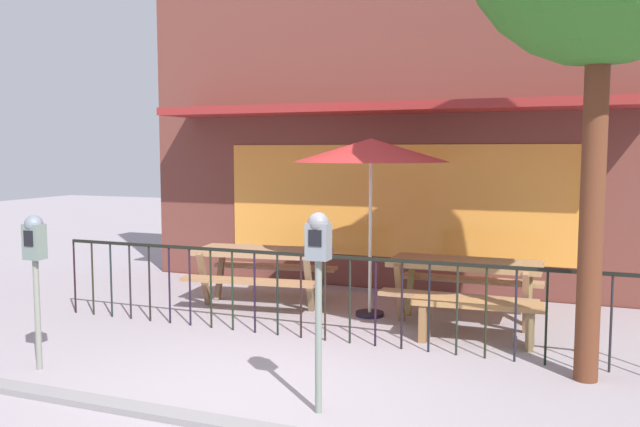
% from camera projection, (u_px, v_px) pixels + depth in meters
% --- Properties ---
extents(ground, '(40.00, 40.00, 0.00)m').
position_uv_depth(ground, '(255.00, 393.00, 5.72)').
color(ground, gray).
extents(pub_storefront, '(8.30, 1.47, 5.92)m').
position_uv_depth(pub_storefront, '(398.00, 96.00, 9.94)').
color(pub_storefront, '#3E1810').
rests_on(pub_storefront, ground).
extents(patio_fence_front, '(7.00, 0.04, 0.97)m').
position_uv_depth(patio_fence_front, '(325.00, 282.00, 7.26)').
color(patio_fence_front, black).
rests_on(patio_fence_front, ground).
extents(picnic_table_left, '(1.95, 1.56, 0.79)m').
position_uv_depth(picnic_table_left, '(262.00, 261.00, 8.94)').
color(picnic_table_left, '#9D7552').
rests_on(picnic_table_left, ground).
extents(picnic_table_right, '(1.81, 1.37, 0.79)m').
position_uv_depth(picnic_table_right, '(465.00, 274.00, 7.99)').
color(picnic_table_right, '#9C7348').
rests_on(picnic_table_right, ground).
extents(patio_umbrella, '(1.96, 1.96, 2.26)m').
position_uv_depth(patio_umbrella, '(371.00, 151.00, 8.22)').
color(patio_umbrella, black).
rests_on(patio_umbrella, ground).
extents(patio_bench, '(1.42, 0.43, 0.48)m').
position_uv_depth(patio_bench, '(476.00, 313.00, 7.14)').
color(patio_bench, '#A47343').
rests_on(patio_bench, ground).
extents(parking_meter_near, '(0.18, 0.17, 1.63)m').
position_uv_depth(parking_meter_near, '(318.00, 259.00, 5.19)').
color(parking_meter_near, slate).
rests_on(parking_meter_near, ground).
extents(parking_meter_far, '(0.18, 0.17, 1.50)m').
position_uv_depth(parking_meter_far, '(35.00, 251.00, 6.24)').
color(parking_meter_far, gray).
rests_on(parking_meter_far, ground).
extents(curb_edge, '(11.62, 0.20, 0.11)m').
position_uv_depth(curb_edge, '(212.00, 425.00, 5.05)').
color(curb_edge, gray).
rests_on(curb_edge, ground).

